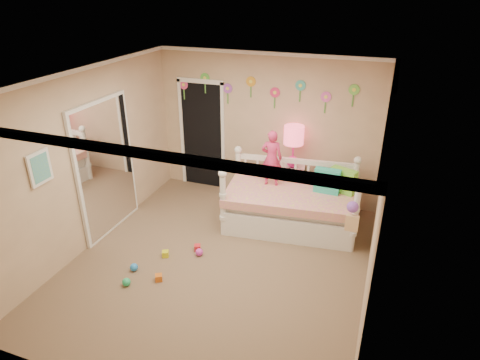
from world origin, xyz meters
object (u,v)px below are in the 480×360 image
at_px(table_lamp, 294,140).
at_px(daybed, 291,195).
at_px(nightstand, 291,186).
at_px(child, 272,158).

bearing_deg(table_lamp, daybed, -77.14).
distance_m(daybed, nightstand, 0.77).
height_order(nightstand, table_lamp, table_lamp).
height_order(child, nightstand, child).
xyz_separation_m(daybed, table_lamp, (-0.16, 0.72, 0.65)).
height_order(daybed, nightstand, daybed).
height_order(daybed, table_lamp, table_lamp).
bearing_deg(child, table_lamp, -119.45).
xyz_separation_m(daybed, child, (-0.37, 0.14, 0.52)).
xyz_separation_m(daybed, nightstand, (-0.16, 0.72, -0.20)).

